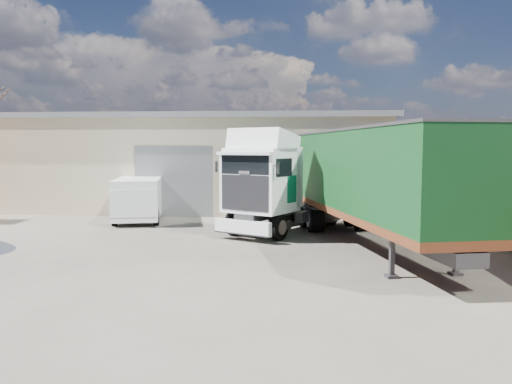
{
  "coord_description": "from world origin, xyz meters",
  "views": [
    {
      "loc": [
        3.88,
        -14.85,
        3.46
      ],
      "look_at": [
        2.65,
        3.0,
        1.9
      ],
      "focal_mm": 35.0,
      "sensor_mm": 36.0,
      "label": 1
    }
  ],
  "objects": [
    {
      "name": "tractor_unit",
      "position": [
        3.12,
        5.28,
        1.79
      ],
      "size": [
        5.14,
        6.58,
        4.25
      ],
      "rotation": [
        0.0,
        0.0,
        -0.51
      ],
      "color": "black",
      "rests_on": "ground"
    },
    {
      "name": "panel_van",
      "position": [
        -3.38,
        8.45,
        1.05
      ],
      "size": [
        3.02,
        5.3,
        2.04
      ],
      "rotation": [
        0.0,
        0.0,
        0.21
      ],
      "color": "black",
      "rests_on": "ground"
    },
    {
      "name": "box_trailer",
      "position": [
        6.65,
        2.64,
        2.51
      ],
      "size": [
        5.23,
        12.68,
        4.13
      ],
      "rotation": [
        0.0,
        0.0,
        0.22
      ],
      "color": "#2D2D30",
      "rests_on": "ground"
    },
    {
      "name": "ground",
      "position": [
        0.0,
        0.0,
        0.0
      ],
      "size": [
        120.0,
        120.0,
        0.0
      ],
      "primitive_type": "plane",
      "color": "#272420",
      "rests_on": "ground"
    },
    {
      "name": "brick_boundary_wall",
      "position": [
        11.5,
        6.0,
        1.25
      ],
      "size": [
        0.35,
        26.0,
        2.5
      ],
      "primitive_type": "cube",
      "color": "brown",
      "rests_on": "ground"
    },
    {
      "name": "warehouse",
      "position": [
        -6.0,
        16.0,
        2.66
      ],
      "size": [
        30.6,
        12.6,
        5.42
      ],
      "color": "beige",
      "rests_on": "ground"
    }
  ]
}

